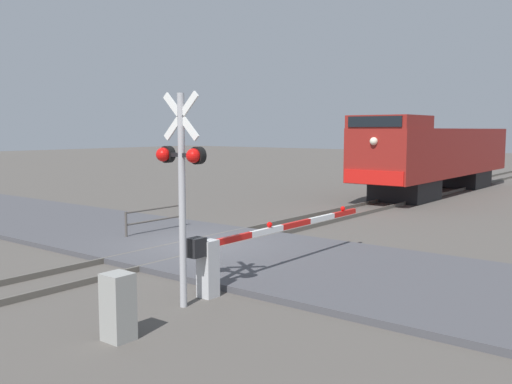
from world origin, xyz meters
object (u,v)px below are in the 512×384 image
at_px(utility_cabinet, 118,307).
at_px(guard_railing, 154,218).
at_px(locomotive, 436,154).
at_px(crossing_signal, 181,174).
at_px(crossing_gate, 239,250).

bearing_deg(utility_cabinet, guard_railing, 134.66).
height_order(locomotive, crossing_signal, crossing_signal).
bearing_deg(utility_cabinet, crossing_signal, 102.92).
xyz_separation_m(crossing_signal, utility_cabinet, (0.45, -1.95, -2.10)).
height_order(utility_cabinet, guard_railing, utility_cabinet).
xyz_separation_m(crossing_gate, guard_railing, (-6.21, 3.03, -0.24)).
bearing_deg(locomotive, guard_railing, -98.22).
height_order(crossing_gate, guard_railing, crossing_gate).
relative_size(crossing_gate, utility_cabinet, 6.02).
distance_m(locomotive, utility_cabinet, 25.58).
bearing_deg(guard_railing, utility_cabinet, -45.34).
bearing_deg(locomotive, crossing_gate, -80.57).
relative_size(crossing_gate, guard_railing, 2.81).
bearing_deg(crossing_gate, crossing_signal, -87.82).
bearing_deg(crossing_signal, crossing_gate, 92.18).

